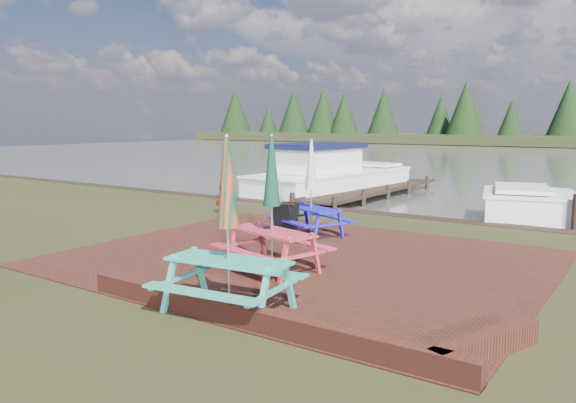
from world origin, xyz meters
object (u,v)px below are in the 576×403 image
(picnic_table_teal, at_px, (228,251))
(boat_jetty, at_px, (329,179))
(picnic_table_red, at_px, (272,224))
(picnic_table_blue, at_px, (311,203))
(person, at_px, (225,183))
(chalkboard, at_px, (286,220))
(jetty, at_px, (372,190))

(picnic_table_teal, xyz_separation_m, boat_jetty, (-6.01, 13.17, -0.39))
(picnic_table_red, height_order, picnic_table_blue, picnic_table_red)
(picnic_table_teal, relative_size, picnic_table_blue, 1.09)
(person, bearing_deg, picnic_table_red, 131.96)
(picnic_table_blue, bearing_deg, boat_jetty, 141.16)
(chalkboard, xyz_separation_m, boat_jetty, (-3.72, 8.42, 0.06))
(chalkboard, relative_size, boat_jetty, 0.10)
(boat_jetty, height_order, person, boat_jetty)
(person, bearing_deg, boat_jetty, -93.38)
(picnic_table_teal, bearing_deg, person, 124.30)
(jetty, height_order, person, person)
(picnic_table_red, height_order, chalkboard, picnic_table_red)
(jetty, bearing_deg, chalkboard, -77.04)
(chalkboard, height_order, boat_jetty, boat_jetty)
(picnic_table_teal, distance_m, chalkboard, 5.29)
(chalkboard, bearing_deg, boat_jetty, 115.69)
(picnic_table_blue, height_order, jetty, picnic_table_blue)
(jetty, bearing_deg, picnic_table_red, -72.81)
(picnic_table_blue, height_order, chalkboard, picnic_table_blue)
(picnic_table_blue, bearing_deg, person, -175.49)
(picnic_table_red, relative_size, person, 1.32)
(picnic_table_teal, relative_size, person, 1.35)
(picnic_table_red, relative_size, jetty, 0.27)
(jetty, distance_m, person, 7.13)
(picnic_table_blue, bearing_deg, picnic_table_red, -46.90)
(picnic_table_red, distance_m, person, 6.57)
(picnic_table_red, xyz_separation_m, jetty, (-3.51, 11.34, -0.75))
(picnic_table_teal, height_order, boat_jetty, picnic_table_teal)
(boat_jetty, bearing_deg, picnic_table_red, -58.92)
(picnic_table_blue, xyz_separation_m, jetty, (-2.43, 8.28, -0.69))
(jetty, bearing_deg, picnic_table_blue, -73.64)
(picnic_table_red, relative_size, chalkboard, 3.02)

